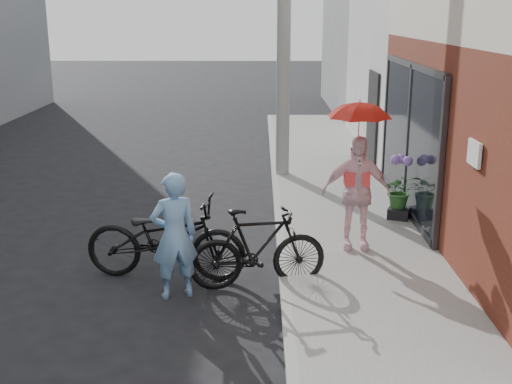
{
  "coord_description": "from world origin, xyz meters",
  "views": [
    {
      "loc": [
        0.62,
        -7.22,
        3.43
      ],
      "look_at": [
        0.57,
        1.05,
        1.1
      ],
      "focal_mm": 45.0,
      "sensor_mm": 36.0,
      "label": 1
    }
  ],
  "objects_px": {
    "bike_left": "(166,238)",
    "planter": "(399,213)",
    "kimono_woman": "(356,193)",
    "officer": "(174,236)",
    "utility_pole": "(284,8)",
    "bike_right": "(258,248)"
  },
  "relations": [
    {
      "from": "bike_left",
      "to": "planter",
      "type": "relative_size",
      "value": 6.32
    },
    {
      "from": "planter",
      "to": "kimono_woman",
      "type": "bearing_deg",
      "value": -124.47
    },
    {
      "from": "officer",
      "to": "kimono_woman",
      "type": "xyz_separation_m",
      "value": [
        2.41,
        1.43,
        0.15
      ]
    },
    {
      "from": "utility_pole",
      "to": "officer",
      "type": "height_order",
      "value": "utility_pole"
    },
    {
      "from": "bike_left",
      "to": "kimono_woman",
      "type": "distance_m",
      "value": 2.78
    },
    {
      "from": "bike_right",
      "to": "planter",
      "type": "height_order",
      "value": "bike_right"
    },
    {
      "from": "bike_right",
      "to": "planter",
      "type": "xyz_separation_m",
      "value": [
        2.34,
        2.52,
        -0.32
      ]
    },
    {
      "from": "bike_left",
      "to": "bike_right",
      "type": "bearing_deg",
      "value": -96.7
    },
    {
      "from": "officer",
      "to": "bike_left",
      "type": "height_order",
      "value": "officer"
    },
    {
      "from": "bike_left",
      "to": "bike_right",
      "type": "relative_size",
      "value": 1.21
    },
    {
      "from": "kimono_woman",
      "to": "planter",
      "type": "bearing_deg",
      "value": 57.24
    },
    {
      "from": "officer",
      "to": "bike_left",
      "type": "bearing_deg",
      "value": -92.05
    },
    {
      "from": "officer",
      "to": "bike_right",
      "type": "xyz_separation_m",
      "value": [
        1.02,
        0.28,
        -0.27
      ]
    },
    {
      "from": "bike_left",
      "to": "planter",
      "type": "bearing_deg",
      "value": -51.35
    },
    {
      "from": "officer",
      "to": "bike_right",
      "type": "height_order",
      "value": "officer"
    },
    {
      "from": "officer",
      "to": "kimono_woman",
      "type": "height_order",
      "value": "kimono_woman"
    },
    {
      "from": "utility_pole",
      "to": "kimono_woman",
      "type": "distance_m",
      "value": 5.18
    },
    {
      "from": "utility_pole",
      "to": "bike_left",
      "type": "relative_size",
      "value": 3.27
    },
    {
      "from": "planter",
      "to": "officer",
      "type": "bearing_deg",
      "value": -140.14
    },
    {
      "from": "bike_right",
      "to": "kimono_woman",
      "type": "xyz_separation_m",
      "value": [
        1.4,
        1.15,
        0.41
      ]
    },
    {
      "from": "planter",
      "to": "utility_pole",
      "type": "bearing_deg",
      "value": 121.06
    },
    {
      "from": "kimono_woman",
      "to": "planter",
      "type": "distance_m",
      "value": 1.82
    }
  ]
}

